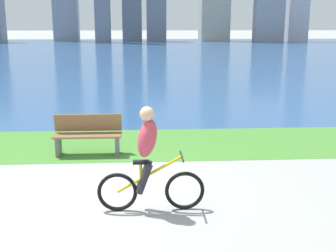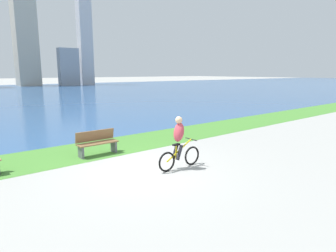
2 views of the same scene
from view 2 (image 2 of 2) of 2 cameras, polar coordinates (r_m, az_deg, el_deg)
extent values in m
plane|color=#9E9E99|center=(9.25, -4.56, -8.52)|extent=(300.00, 300.00, 0.00)
cube|color=#478433|center=(11.98, -13.51, -4.32)|extent=(120.00, 2.85, 0.01)
torus|color=black|center=(9.63, 4.70, -5.80)|extent=(0.63, 0.06, 0.63)
torus|color=black|center=(8.96, -0.22, -7.02)|extent=(0.63, 0.06, 0.63)
cylinder|color=gold|center=(9.19, 2.23, -4.74)|extent=(1.03, 0.04, 0.60)
cylinder|color=gold|center=(9.12, 1.59, -5.19)|extent=(0.04, 0.04, 0.46)
cube|color=black|center=(9.05, 1.60, -3.65)|extent=(0.24, 0.10, 0.05)
cylinder|color=black|center=(9.45, 4.53, -2.58)|extent=(0.03, 0.52, 0.03)
ellipsoid|color=#BF3F4C|center=(9.04, 2.12, -1.21)|extent=(0.40, 0.36, 0.65)
sphere|color=#D8AD84|center=(8.97, 2.14, 1.16)|extent=(0.22, 0.22, 0.22)
cylinder|color=#26262D|center=(9.22, 1.43, -4.93)|extent=(0.27, 0.11, 0.49)
cylinder|color=#26262D|center=(9.08, 2.26, -5.19)|extent=(0.27, 0.11, 0.49)
cube|color=brown|center=(11.00, -13.56, -3.26)|extent=(1.50, 0.45, 0.04)
cube|color=brown|center=(11.11, -14.05, -1.81)|extent=(1.50, 0.11, 0.40)
cube|color=#595960|center=(11.33, -10.54, -3.90)|extent=(0.08, 0.37, 0.45)
cube|color=#595960|center=(10.80, -16.62, -4.89)|extent=(0.08, 0.37, 0.45)
cube|color=#ADA899|center=(72.05, -26.22, 16.48)|extent=(4.38, 4.34, 23.59)
cube|color=#8C939E|center=(69.67, -18.83, 10.84)|extent=(4.27, 2.00, 8.16)
cube|color=#B7B7BC|center=(72.95, -15.99, 16.95)|extent=(2.96, 2.35, 23.36)
camera|label=1|loc=(5.77, 48.88, 5.82)|focal=46.69mm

